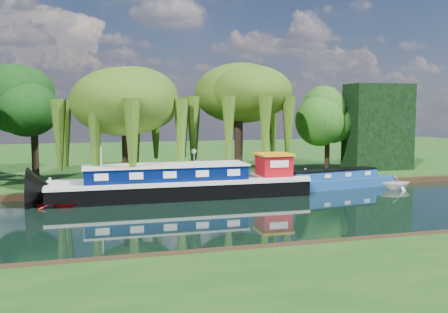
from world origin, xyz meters
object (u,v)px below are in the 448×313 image
object	(u,v)px
dutch_barge	(183,183)
narrowboat	(332,181)
red_dinghy	(59,207)
white_cruiser	(396,189)

from	to	relation	value
dutch_barge	narrowboat	world-z (taller)	dutch_barge
red_dinghy	white_cruiser	distance (m)	24.52
narrowboat	white_cruiser	distance (m)	4.82
white_cruiser	red_dinghy	bearing A→B (deg)	95.51
dutch_barge	white_cruiser	size ratio (longest dim) A/B	7.54
narrowboat	red_dinghy	xyz separation A→B (m)	(-20.06, -2.10, -0.57)
white_cruiser	narrowboat	bearing A→B (deg)	73.24
red_dinghy	white_cruiser	xyz separation A→B (m)	(24.52, 0.35, 0.00)
dutch_barge	white_cruiser	xyz separation A→B (m)	(16.34, -1.15, -0.94)
dutch_barge	white_cruiser	bearing A→B (deg)	-3.91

